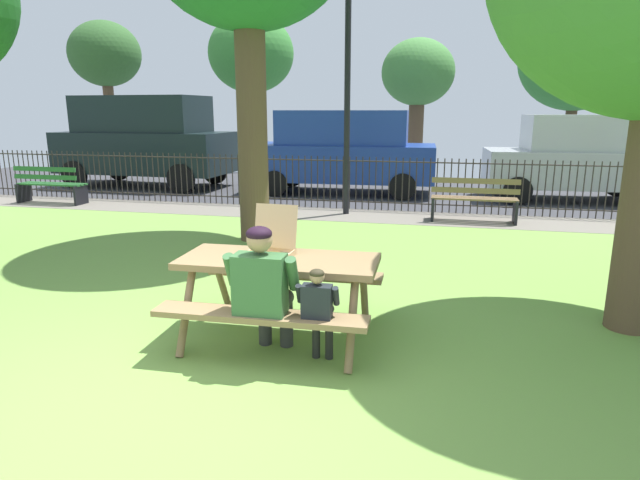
{
  "coord_description": "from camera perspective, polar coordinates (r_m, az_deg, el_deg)",
  "views": [
    {
      "loc": [
        1.87,
        -3.07,
        2.08
      ],
      "look_at": [
        0.64,
        2.27,
        0.75
      ],
      "focal_mm": 30.08,
      "sensor_mm": 36.0,
      "label": 1
    }
  ],
  "objects": [
    {
      "name": "lamp_post_walkway",
      "position": [
        10.92,
        2.95,
        17.27
      ],
      "size": [
        0.28,
        0.28,
        4.62
      ],
      "color": "black",
      "rests_on": "ground"
    },
    {
      "name": "parked_car_far_left",
      "position": [
        15.78,
        -18.18,
        10.16
      ],
      "size": [
        4.76,
        2.2,
        2.46
      ],
      "color": "black",
      "rests_on": "ground"
    },
    {
      "name": "adult_at_table",
      "position": [
        4.47,
        -6.0,
        -5.0
      ],
      "size": [
        0.61,
        0.6,
        1.19
      ],
      "color": "#333333",
      "rests_on": "ground"
    },
    {
      "name": "parked_car_center",
      "position": [
        13.9,
        25.36,
        7.93
      ],
      "size": [
        3.98,
        1.99,
        1.98
      ],
      "color": "#B5B9BA",
      "rests_on": "ground"
    },
    {
      "name": "far_tree_center",
      "position": [
        19.2,
        10.37,
        16.87
      ],
      "size": [
        2.45,
        2.45,
        4.44
      ],
      "color": "brown",
      "rests_on": "ground"
    },
    {
      "name": "far_tree_midright",
      "position": [
        19.61,
        25.68,
        16.94
      ],
      "size": [
        3.57,
        3.57,
        5.27
      ],
      "color": "brown",
      "rests_on": "ground"
    },
    {
      "name": "child_at_table",
      "position": [
        4.38,
        -0.14,
        -7.2
      ],
      "size": [
        0.35,
        0.34,
        0.87
      ],
      "color": "#242424",
      "rests_on": "ground"
    },
    {
      "name": "iron_fence_streetside",
      "position": [
        11.55,
        3.51,
        6.11
      ],
      "size": [
        21.36,
        0.03,
        1.13
      ],
      "color": "#2D2823",
      "rests_on": "ground"
    },
    {
      "name": "far_tree_midleft",
      "position": [
        20.45,
        -7.34,
        19.01
      ],
      "size": [
        3.05,
        3.05,
        5.44
      ],
      "color": "brown",
      "rests_on": "ground"
    },
    {
      "name": "street_asphalt",
      "position": [
        14.59,
        5.44,
        5.35
      ],
      "size": [
        28.0,
        6.05,
        0.01
      ],
      "primitive_type": "cube",
      "color": "#38383D"
    },
    {
      "name": "picnic_table_foreground",
      "position": [
        4.95,
        -4.37,
        -3.84
      ],
      "size": [
        1.84,
        1.52,
        0.79
      ],
      "color": "olive",
      "rests_on": "ground"
    },
    {
      "name": "parked_car_left",
      "position": [
        13.8,
        2.47,
        9.54
      ],
      "size": [
        4.67,
        2.1,
        2.08
      ],
      "color": "navy",
      "rests_on": "ground"
    },
    {
      "name": "cobblestone_walkway",
      "position": [
        10.96,
        2.86,
        2.65
      ],
      "size": [
        28.0,
        1.4,
        0.01
      ],
      "primitive_type": "cube",
      "color": "slate"
    },
    {
      "name": "pizza_box_open",
      "position": [
        4.93,
        -5.29,
        -0.79
      ],
      "size": [
        0.43,
        0.49,
        0.46
      ],
      "color": "tan",
      "rests_on": "picnic_table_foreground"
    },
    {
      "name": "ground",
      "position": [
        5.89,
        -6.52,
        -7.22
      ],
      "size": [
        28.0,
        12.22,
        0.02
      ],
      "primitive_type": "cube",
      "color": "#719B43"
    },
    {
      "name": "park_bench_center",
      "position": [
        10.6,
        16.07,
        4.08
      ],
      "size": [
        1.6,
        0.48,
        0.85
      ],
      "color": "brown",
      "rests_on": "ground"
    },
    {
      "name": "far_tree_left",
      "position": [
        23.13,
        -21.9,
        17.72
      ],
      "size": [
        2.68,
        2.68,
        5.39
      ],
      "color": "brown",
      "rests_on": "ground"
    },
    {
      "name": "park_bench_left",
      "position": [
        13.7,
        -26.76,
        5.21
      ],
      "size": [
        1.6,
        0.47,
        0.85
      ],
      "color": "#255F2B",
      "rests_on": "ground"
    }
  ]
}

